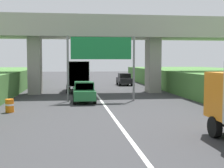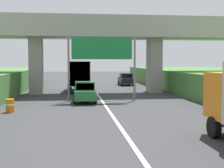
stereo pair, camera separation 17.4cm
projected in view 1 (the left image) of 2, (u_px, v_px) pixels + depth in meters
name	position (u px, v px, depth m)	size (l,w,h in m)	color
lane_centre_stripe	(101.00, 100.00, 27.55)	(0.20, 89.84, 0.01)	white
overpass_bridge	(95.00, 36.00, 33.26)	(40.00, 4.80, 8.10)	#9E998E
overhead_highway_sign	(101.00, 53.00, 26.66)	(5.88, 0.18, 5.60)	slate
truck_white	(78.00, 75.00, 34.96)	(2.44, 7.30, 3.44)	black
car_green	(84.00, 92.00, 26.06)	(1.86, 4.10, 1.72)	#236B38
car_black	(124.00, 79.00, 44.42)	(1.86, 4.10, 1.72)	black
construction_barrel_2	(10.00, 106.00, 20.93)	(0.57, 0.57, 0.90)	orange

